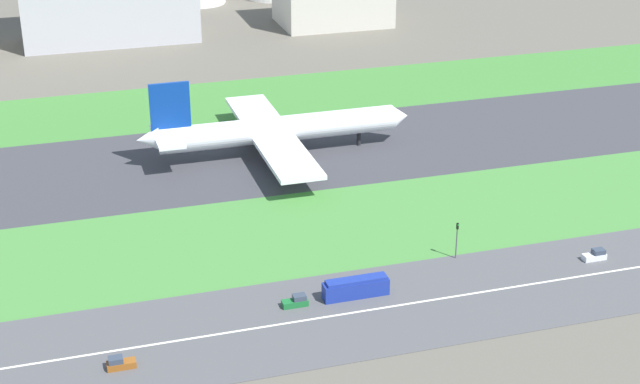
{
  "coord_description": "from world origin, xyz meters",
  "views": [
    {
      "loc": [
        -50.7,
        -206.15,
        85.29
      ],
      "look_at": [
        0.78,
        -36.5,
        6.0
      ],
      "focal_mm": 54.68,
      "sensor_mm": 36.0,
      "label": 1
    }
  ],
  "objects_px": {
    "car_3": "(120,363)",
    "traffic_light": "(457,238)",
    "bus_0": "(356,288)",
    "airliner": "(272,130)",
    "car_5": "(595,255)",
    "car_6": "(296,301)"
  },
  "relations": [
    {
      "from": "car_6",
      "to": "car_3",
      "type": "xyz_separation_m",
      "value": [
        -30.69,
        -10.0,
        0.0
      ]
    },
    {
      "from": "car_3",
      "to": "traffic_light",
      "type": "relative_size",
      "value": 0.61
    },
    {
      "from": "bus_0",
      "to": "car_3",
      "type": "bearing_deg",
      "value": -166.42
    },
    {
      "from": "bus_0",
      "to": "traffic_light",
      "type": "xyz_separation_m",
      "value": [
        22.36,
        7.99,
        2.47
      ]
    },
    {
      "from": "car_3",
      "to": "car_5",
      "type": "bearing_deg",
      "value": -173.54
    },
    {
      "from": "car_3",
      "to": "bus_0",
      "type": "bearing_deg",
      "value": -166.42
    },
    {
      "from": "car_6",
      "to": "car_3",
      "type": "bearing_deg",
      "value": -161.95
    },
    {
      "from": "car_6",
      "to": "car_5",
      "type": "relative_size",
      "value": 1.0
    },
    {
      "from": "car_3",
      "to": "bus_0",
      "type": "height_order",
      "value": "bus_0"
    },
    {
      "from": "car_3",
      "to": "traffic_light",
      "type": "height_order",
      "value": "traffic_light"
    },
    {
      "from": "car_5",
      "to": "traffic_light",
      "type": "distance_m",
      "value": 26.05
    },
    {
      "from": "bus_0",
      "to": "car_5",
      "type": "distance_m",
      "value": 46.94
    },
    {
      "from": "car_3",
      "to": "bus_0",
      "type": "distance_m",
      "value": 42.59
    },
    {
      "from": "airliner",
      "to": "car_5",
      "type": "distance_m",
      "value": 81.35
    },
    {
      "from": "car_6",
      "to": "bus_0",
      "type": "relative_size",
      "value": 0.38
    },
    {
      "from": "bus_0",
      "to": "traffic_light",
      "type": "bearing_deg",
      "value": 19.67
    },
    {
      "from": "airliner",
      "to": "car_3",
      "type": "distance_m",
      "value": 89.7
    },
    {
      "from": "airliner",
      "to": "traffic_light",
      "type": "bearing_deg",
      "value": -71.76
    },
    {
      "from": "airliner",
      "to": "car_3",
      "type": "height_order",
      "value": "airliner"
    },
    {
      "from": "car_6",
      "to": "traffic_light",
      "type": "bearing_deg",
      "value": 13.59
    },
    {
      "from": "car_6",
      "to": "traffic_light",
      "type": "height_order",
      "value": "traffic_light"
    },
    {
      "from": "bus_0",
      "to": "car_5",
      "type": "relative_size",
      "value": 2.64
    }
  ]
}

